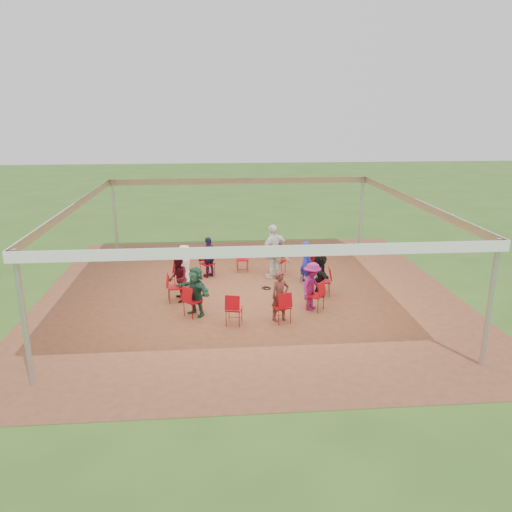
{
  "coord_description": "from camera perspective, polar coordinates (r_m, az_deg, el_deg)",
  "views": [
    {
      "loc": [
        -1.04,
        -14.81,
        5.66
      ],
      "look_at": [
        0.24,
        0.3,
        1.17
      ],
      "focal_mm": 35.0,
      "sensor_mm": 36.0,
      "label": 1
    }
  ],
  "objects": [
    {
      "name": "person_seated_1",
      "position": [
        16.83,
        5.73,
        -0.67
      ],
      "size": [
        0.54,
        0.62,
        1.43
      ],
      "primitive_type": "imported",
      "rotation": [
        0.0,
        0.0,
        2.03
      ],
      "color": "#1927B6",
      "rests_on": "ground"
    },
    {
      "name": "chair_10",
      "position": [
        14.61,
        6.8,
        -4.53
      ],
      "size": [
        0.61,
        0.6,
        0.9
      ],
      "primitive_type": null,
      "rotation": [
        0.0,
        0.0,
        0.89
      ],
      "color": "#B0040E",
      "rests_on": "ground"
    },
    {
      "name": "person_seated_0",
      "position": [
        15.73,
        7.33,
        -1.97
      ],
      "size": [
        0.63,
        1.37,
        1.43
      ],
      "primitive_type": "imported",
      "rotation": [
        0.0,
        0.0,
        1.46
      ],
      "color": "black",
      "rests_on": "ground"
    },
    {
      "name": "person_seated_4",
      "position": [
        16.46,
        -8.13,
        -1.16
      ],
      "size": [
        0.63,
        0.79,
        1.43
      ],
      "primitive_type": "imported",
      "rotation": [
        0.0,
        0.0,
        -1.96
      ],
      "color": "beige",
      "rests_on": "ground"
    },
    {
      "name": "person_seated_3",
      "position": [
        17.36,
        -5.38,
        -0.13
      ],
      "size": [
        0.93,
        0.83,
        1.43
      ],
      "primitive_type": "imported",
      "rotation": [
        0.0,
        0.0,
        -2.53
      ],
      "color": "#1B1638",
      "rests_on": "ground"
    },
    {
      "name": "person_seated_5",
      "position": [
        15.29,
        -8.87,
        -2.58
      ],
      "size": [
        0.52,
        0.75,
        1.43
      ],
      "primitive_type": "imported",
      "rotation": [
        0.0,
        0.0,
        -1.39
      ],
      "color": "#400A11",
      "rests_on": "ground"
    },
    {
      "name": "cable_coil",
      "position": [
        16.36,
        1.21,
        -3.7
      ],
      "size": [
        0.36,
        0.36,
        0.03
      ],
      "rotation": [
        0.0,
        0.0,
        -0.34
      ],
      "color": "black",
      "rests_on": "ground"
    },
    {
      "name": "standing_person",
      "position": [
        17.17,
        2.02,
        0.54
      ],
      "size": [
        1.22,
        1.13,
        1.89
      ],
      "primitive_type": "imported",
      "rotation": [
        0.0,
        0.0,
        3.81
      ],
      "color": "silver",
      "rests_on": "ground"
    },
    {
      "name": "chair_1",
      "position": [
        16.99,
        6.03,
        -1.47
      ],
      "size": [
        0.58,
        0.57,
        0.9
      ],
      "primitive_type": null,
      "rotation": [
        0.0,
        0.0,
        2.03
      ],
      "color": "#B0040E",
      "rests_on": "ground"
    },
    {
      "name": "chair_9",
      "position": [
        13.75,
        2.97,
        -5.81
      ],
      "size": [
        0.54,
        0.55,
        0.9
      ],
      "primitive_type": null,
      "rotation": [
        0.0,
        0.0,
        0.32
      ],
      "color": "#B0040E",
      "rests_on": "ground"
    },
    {
      "name": "person_seated_2",
      "position": [
        17.57,
        2.46,
        0.13
      ],
      "size": [
        1.03,
        0.86,
        1.43
      ],
      "primitive_type": "imported",
      "rotation": [
        0.0,
        0.0,
        2.61
      ],
      "color": "tan",
      "rests_on": "ground"
    },
    {
      "name": "person_seated_8",
      "position": [
        14.57,
        6.42,
        -3.45
      ],
      "size": [
        0.93,
        1.0,
        1.43
      ],
      "primitive_type": "imported",
      "rotation": [
        0.0,
        0.0,
        0.89
      ],
      "color": "#7E1556",
      "rests_on": "ground"
    },
    {
      "name": "chair_8",
      "position": [
        13.6,
        -2.54,
        -6.07
      ],
      "size": [
        0.52,
        0.53,
        0.9
      ],
      "primitive_type": null,
      "rotation": [
        0.0,
        0.0,
        -0.25
      ],
      "color": "#B0040E",
      "rests_on": "ground"
    },
    {
      "name": "laptop",
      "position": [
        15.73,
        6.72,
        -2.15
      ],
      "size": [
        0.27,
        0.32,
        0.2
      ],
      "rotation": [
        0.0,
        0.0,
        1.46
      ],
      "color": "#B7B7BC",
      "rests_on": "ground"
    },
    {
      "name": "person_seated_6",
      "position": [
        14.2,
        -6.91,
        -4.0
      ],
      "size": [
        1.26,
        1.3,
        1.43
      ],
      "primitive_type": "imported",
      "rotation": [
        0.0,
        0.0,
        -0.82
      ],
      "color": "#214935",
      "rests_on": "ground"
    },
    {
      "name": "chair_7",
      "position": [
        14.23,
        -7.23,
        -5.14
      ],
      "size": [
        0.61,
        0.61,
        0.9
      ],
      "primitive_type": null,
      "rotation": [
        0.0,
        0.0,
        -0.82
      ],
      "color": "#B0040E",
      "rests_on": "ground"
    },
    {
      "name": "person_seated_7",
      "position": [
        13.75,
        2.77,
        -4.6
      ],
      "size": [
        0.6,
        0.49,
        1.43
      ],
      "primitive_type": "imported",
      "rotation": [
        0.0,
        0.0,
        0.32
      ],
      "color": "#552520",
      "rests_on": "ground"
    },
    {
      "name": "dirt_patch",
      "position": [
        15.89,
        -0.77,
        -4.36
      ],
      "size": [
        13.0,
        13.0,
        0.0
      ],
      "primitive_type": "plane",
      "color": "brown",
      "rests_on": "ground"
    },
    {
      "name": "chair_2",
      "position": [
        17.75,
        2.61,
        -0.6
      ],
      "size": [
        0.59,
        0.59,
        0.9
      ],
      "primitive_type": null,
      "rotation": [
        0.0,
        0.0,
        2.61
      ],
      "color": "#B0040E",
      "rests_on": "ground"
    },
    {
      "name": "chair_0",
      "position": [
        15.83,
        7.72,
        -2.89
      ],
      "size": [
        0.48,
        0.46,
        0.9
      ],
      "primitive_type": null,
      "rotation": [
        0.0,
        0.0,
        1.46
      ],
      "color": "#B0040E",
      "rests_on": "ground"
    },
    {
      "name": "chair_3",
      "position": [
        17.95,
        -1.57,
        -0.4
      ],
      "size": [
        0.44,
        0.45,
        0.9
      ],
      "primitive_type": null,
      "rotation": [
        0.0,
        0.0,
        -3.11
      ],
      "color": "#B0040E",
      "rests_on": "ground"
    },
    {
      "name": "tent",
      "position": [
        15.21,
        -0.8,
        4.0
      ],
      "size": [
        10.33,
        10.33,
        3.0
      ],
      "color": "#B2B2B7",
      "rests_on": "ground"
    },
    {
      "name": "chair_6",
      "position": [
        15.37,
        -9.27,
        -3.56
      ],
      "size": [
        0.51,
        0.49,
        0.9
      ],
      "primitive_type": null,
      "rotation": [
        0.0,
        0.0,
        -1.39
      ],
      "color": "#B0040E",
      "rests_on": "ground"
    },
    {
      "name": "ground",
      "position": [
        15.89,
        -0.77,
        -4.38
      ],
      "size": [
        80.0,
        80.0,
        0.0
      ],
      "primitive_type": "plane",
      "color": "#31581B",
      "rests_on": "ground"
    },
    {
      "name": "chair_4",
      "position": [
        17.53,
        -5.58,
        -0.89
      ],
      "size": [
        0.6,
        0.6,
        0.9
      ],
      "primitive_type": null,
      "rotation": [
        0.0,
        0.0,
        -2.53
      ],
      "color": "#B0040E",
      "rests_on": "ground"
    },
    {
      "name": "chair_5",
      "position": [
        16.59,
        -8.47,
        -2.01
      ],
      "size": [
        0.57,
        0.56,
        0.9
      ],
      "primitive_type": null,
      "rotation": [
        0.0,
        0.0,
        -1.96
      ],
      "color": "#B0040E",
      "rests_on": "ground"
    }
  ]
}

